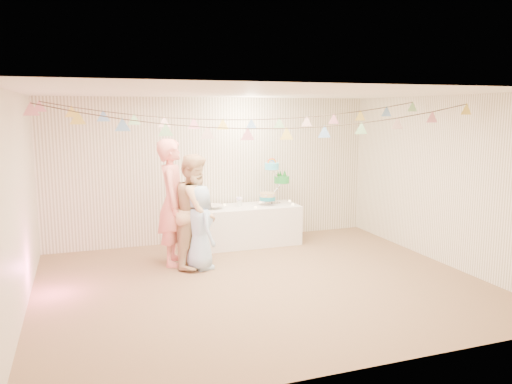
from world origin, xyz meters
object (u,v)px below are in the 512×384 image
object	(u,v)px
cake_stand	(274,180)
person_child	(200,228)
table	(246,225)
person_adult_a	(173,202)
person_adult_b	(196,211)

from	to	relation	value
cake_stand	person_child	distance (m)	2.06
table	person_adult_a	xyz separation A→B (m)	(-1.41, -0.70, 0.63)
cake_stand	table	bearing A→B (deg)	-174.81
cake_stand	person_adult_a	size ratio (longest dim) A/B	0.40
person_adult_a	cake_stand	bearing A→B (deg)	-51.87
person_child	person_adult_a	bearing A→B (deg)	27.33
person_adult_a	person_child	bearing A→B (deg)	-122.91
table	person_adult_b	xyz separation A→B (m)	(-1.11, -0.92, 0.52)
table	person_adult_a	distance (m)	1.70
cake_stand	person_adult_a	bearing A→B (deg)	-159.21
cake_stand	person_child	world-z (taller)	cake_stand
table	person_adult_a	size ratio (longest dim) A/B	0.95
person_child	cake_stand	bearing A→B (deg)	-67.76
table	person_adult_b	size ratio (longest dim) A/B	1.07
table	cake_stand	world-z (taller)	cake_stand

